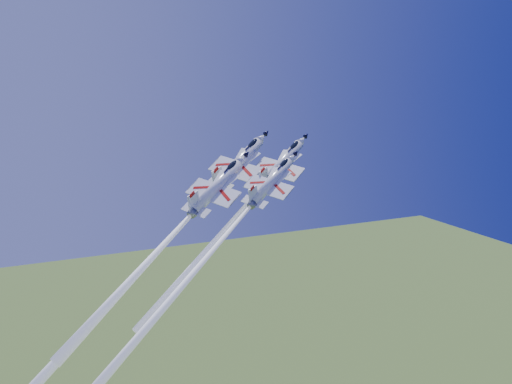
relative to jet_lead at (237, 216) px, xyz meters
name	(u,v)px	position (x,y,z in m)	size (l,w,h in m)	color
jet_lead	(237,216)	(0.00, 0.00, 0.00)	(33.41, 18.04, 32.29)	silver
jet_left	(149,261)	(-14.91, 2.15, -6.60)	(49.42, 26.52, 49.69)	silver
jet_right	(198,267)	(-9.61, -7.71, -5.32)	(39.92, 21.44, 39.96)	silver
jet_slot	(169,239)	(-12.36, -1.16, -2.25)	(32.87, 17.78, 31.37)	silver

